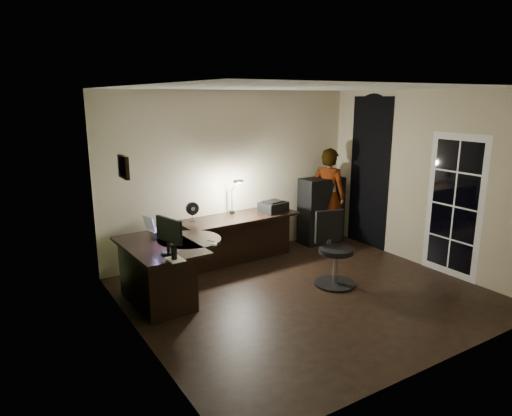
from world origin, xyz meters
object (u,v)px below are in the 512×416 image
monitor (168,240)px  person (328,196)px  cabinet (321,210)px  office_chair (336,250)px  desk_left (161,273)px  desk_right (239,238)px

monitor → person: person is taller
person → cabinet: bearing=32.6°
office_chair → person: size_ratio=0.60×
desk_left → monitor: (-0.03, -0.40, 0.56)m
cabinet → person: size_ratio=0.69×
office_chair → person: bearing=65.2°
cabinet → office_chair: bearing=-124.4°
monitor → office_chair: monitor is taller
cabinet → monitor: bearing=-160.3°
cabinet → desk_right: bearing=-178.7°
monitor → office_chair: size_ratio=0.44×
desk_right → monitor: monitor is taller
desk_right → monitor: 2.13m
monitor → desk_right: bearing=20.6°
cabinet → office_chair: size_ratio=1.15×
desk_left → office_chair: office_chair is taller
desk_left → monitor: size_ratio=2.95×
desk_right → monitor: size_ratio=4.28×
monitor → person: (3.51, 1.20, -0.09)m
desk_right → person: (1.85, -0.01, 0.49)m
monitor → cabinet: bearing=5.1°
office_chair → desk_right: bearing=124.5°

